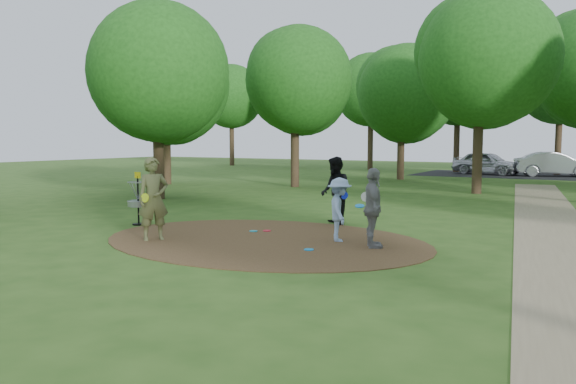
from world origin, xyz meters
The scene contains 15 objects.
ground centered at (0.00, 0.00, 0.00)m, with size 100.00×100.00×0.00m, color #2D5119.
dirt_clearing centered at (0.00, 0.00, 0.01)m, with size 8.40×8.40×0.02m, color #47301C.
footpath centered at (6.50, 2.00, 0.01)m, with size 2.00×40.00×0.01m, color #8C7A5B.
parking_lot centered at (2.00, 30.00, 0.00)m, with size 14.00×8.00×0.01m, color black.
player_observer_with_disc centered at (-2.33, -1.35, 1.02)m, with size 0.82×0.89×2.05m.
player_throwing_with_disc centered at (1.69, 0.77, 0.78)m, with size 1.18×1.16×1.56m.
player_walking_with_disc centered at (0.45, 3.13, 0.99)m, with size 1.20×1.22×1.99m.
player_waiting_with_disc centered at (2.69, 0.42, 0.92)m, with size 0.91×1.16×1.84m.
disc_ground_cyan centered at (-0.90, 0.90, 0.03)m, with size 0.22×0.22×0.02m, color #169AB7.
disc_ground_blue centered at (1.57, -0.59, 0.03)m, with size 0.22×0.22×0.02m, color #0D8FEB.
disc_ground_red centered at (-0.62, 1.14, 0.03)m, with size 0.22×0.22×0.02m, color red.
car_left centered at (-0.30, 29.76, 0.81)m, with size 1.92×4.78×1.63m, color #A8A8AF.
car_right centered at (3.97, 29.91, 0.82)m, with size 1.73×4.97×1.64m, color #A2A4A9.
disc_golf_basket centered at (-4.50, 0.30, 0.87)m, with size 0.63×0.63×1.54m.
tree_ring centered at (1.29, 9.63, 5.29)m, with size 37.17×45.84×9.51m.
Camera 1 is at (7.35, -11.49, 2.48)m, focal length 35.00 mm.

